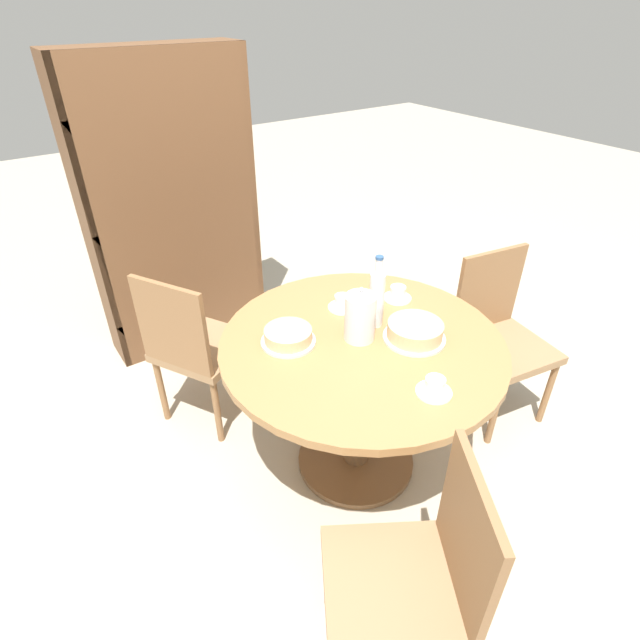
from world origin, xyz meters
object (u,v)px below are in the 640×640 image
object	(u,v)px
cup_a	(398,294)
cup_b	(342,303)
chair_c	(414,577)
chair_b	(196,346)
cake_second	(288,336)
chair_a	(499,334)
bookshelf	(175,220)
water_bottle	(377,298)
coffee_pot	(359,316)
cake_main	(415,332)
cup_c	(434,387)

from	to	relation	value
cup_a	cup_b	distance (m)	0.28
chair_c	chair_b	bearing A→B (deg)	-145.46
chair_c	cake_second	size ratio (longest dim) A/B	3.92
chair_a	chair_c	world-z (taller)	same
bookshelf	cup_b	world-z (taller)	bookshelf
cake_second	cup_b	xyz separation A→B (m)	(0.35, 0.09, -0.00)
bookshelf	cup_b	distance (m)	1.31
chair_a	bookshelf	size ratio (longest dim) A/B	0.51
cup_a	water_bottle	bearing A→B (deg)	-155.24
chair_a	coffee_pot	world-z (taller)	coffee_pot
chair_c	water_bottle	size ratio (longest dim) A/B	2.72
bookshelf	cup_b	bearing A→B (deg)	103.28
cake_main	cup_b	bearing A→B (deg)	105.17
water_bottle	cup_a	xyz separation A→B (m)	(0.23, 0.11, -0.11)
chair_b	coffee_pot	size ratio (longest dim) A/B	3.67
cake_main	water_bottle	bearing A→B (deg)	109.27
chair_c	coffee_pot	xyz separation A→B (m)	(0.40, 0.79, 0.38)
water_bottle	cup_b	xyz separation A→B (m)	(-0.04, 0.19, -0.11)
cake_second	cup_c	distance (m)	0.63
bookshelf	cake_main	world-z (taller)	bookshelf
cup_c	chair_b	bearing A→B (deg)	112.85
coffee_pot	cup_b	distance (m)	0.26
chair_b	cake_main	world-z (taller)	chair_b
chair_a	chair_c	bearing A→B (deg)	-141.91
chair_b	bookshelf	world-z (taller)	bookshelf
chair_a	cup_b	world-z (taller)	chair_a
cup_a	chair_b	bearing A→B (deg)	145.71
bookshelf	cup_c	world-z (taller)	bookshelf
chair_a	cake_second	distance (m)	1.19
chair_c	water_bottle	bearing A→B (deg)	179.68
bookshelf	cake_second	size ratio (longest dim) A/B	7.67
cake_second	coffee_pot	bearing A→B (deg)	-28.79
chair_b	cup_a	bearing A→B (deg)	-152.95
chair_b	chair_c	distance (m)	1.50
chair_a	cup_b	bearing A→B (deg)	166.51
chair_a	water_bottle	world-z (taller)	water_bottle
coffee_pot	cup_c	size ratio (longest dim) A/B	1.84
chair_b	water_bottle	xyz separation A→B (m)	(0.59, -0.67, 0.40)
cup_b	cake_second	bearing A→B (deg)	-165.85
chair_b	bookshelf	size ratio (longest dim) A/B	0.51
cup_b	cake_main	bearing A→B (deg)	-74.83
coffee_pot	cup_a	world-z (taller)	coffee_pot
chair_c	cup_b	world-z (taller)	chair_c
chair_b	cup_c	bearing A→B (deg)	174.19
cake_second	cup_c	size ratio (longest dim) A/B	1.72
chair_b	cup_c	distance (m)	1.27
chair_c	cup_c	world-z (taller)	chair_c
chair_a	chair_b	world-z (taller)	same
coffee_pot	cup_b	xyz separation A→B (m)	(0.09, 0.23, -0.08)
coffee_pot	cup_a	distance (m)	0.39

